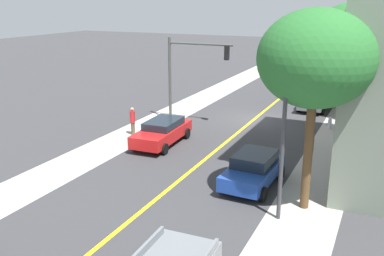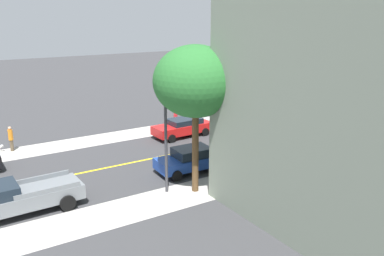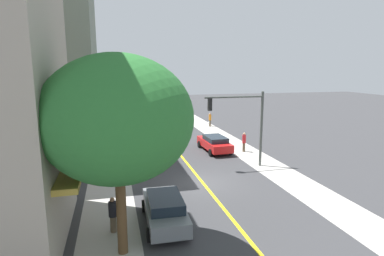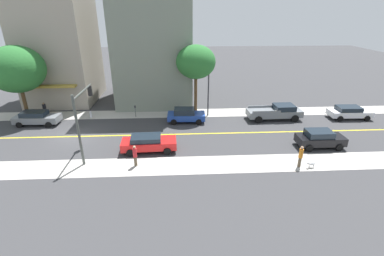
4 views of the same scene
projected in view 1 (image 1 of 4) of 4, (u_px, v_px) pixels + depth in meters
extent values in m
plane|color=#38383A|center=(254.00, 119.00, 31.16)|extent=(140.00, 140.00, 0.00)
cube|color=#ADA8A0|center=(342.00, 129.00, 28.72)|extent=(2.80, 126.00, 0.01)
cube|color=#ADA8A0|center=(179.00, 110.00, 33.59)|extent=(2.80, 126.00, 0.01)
cube|color=yellow|center=(254.00, 119.00, 31.16)|extent=(0.20, 126.00, 0.00)
cube|color=#B29338|center=(374.00, 73.00, 31.43)|extent=(0.91, 6.15, 0.24)
cylinder|color=brown|center=(347.00, 85.00, 34.51)|extent=(0.41, 0.41, 3.40)
ellipsoid|color=#286B2D|center=(352.00, 35.00, 33.40)|extent=(5.89, 5.89, 5.01)
cylinder|color=brown|center=(308.00, 156.00, 17.33)|extent=(0.36, 0.36, 4.47)
ellipsoid|color=#286B2D|center=(316.00, 59.00, 16.22)|extent=(4.43, 4.43, 3.76)
cylinder|color=silver|center=(330.00, 124.00, 28.76)|extent=(0.24, 0.24, 0.61)
sphere|color=silver|center=(330.00, 119.00, 28.65)|extent=(0.22, 0.22, 0.22)
cylinder|color=silver|center=(332.00, 124.00, 28.68)|extent=(0.10, 0.10, 0.10)
cylinder|color=silver|center=(327.00, 124.00, 28.82)|extent=(0.10, 0.10, 0.10)
cylinder|color=#4C4C51|center=(313.00, 143.00, 24.25)|extent=(0.07, 0.07, 1.13)
cube|color=#2D2D33|center=(314.00, 131.00, 24.06)|extent=(0.12, 0.18, 0.26)
cylinder|color=#474C47|center=(170.00, 79.00, 30.24)|extent=(0.20, 0.20, 5.82)
cylinder|color=#474C47|center=(200.00, 44.00, 28.60)|extent=(4.58, 0.14, 0.14)
cube|color=black|center=(227.00, 53.00, 27.98)|extent=(0.26, 0.32, 0.90)
sphere|color=red|center=(227.00, 48.00, 27.89)|extent=(0.20, 0.20, 0.20)
sphere|color=yellow|center=(227.00, 53.00, 27.98)|extent=(0.20, 0.20, 0.20)
sphere|color=green|center=(227.00, 58.00, 28.07)|extent=(0.20, 0.20, 0.20)
cylinder|color=#38383D|center=(283.00, 136.00, 16.08)|extent=(0.16, 0.16, 6.78)
ellipsoid|color=silver|center=(289.00, 39.00, 15.07)|extent=(0.70, 0.36, 0.24)
cube|color=red|center=(162.00, 133.00, 25.60)|extent=(2.05, 4.84, 0.69)
cube|color=#19232D|center=(164.00, 123.00, 25.65)|extent=(1.74, 2.64, 0.43)
cylinder|color=black|center=(165.00, 149.00, 23.96)|extent=(0.25, 0.65, 0.64)
cylinder|color=black|center=(135.00, 145.00, 24.65)|extent=(0.25, 0.65, 0.64)
cylinder|color=black|center=(187.00, 133.00, 26.75)|extent=(0.25, 0.65, 0.64)
cylinder|color=black|center=(160.00, 130.00, 27.43)|extent=(0.25, 0.65, 0.64)
cube|color=#1E429E|center=(253.00, 172.00, 19.87)|extent=(2.01, 4.17, 0.65)
cube|color=#19232D|center=(255.00, 159.00, 19.88)|extent=(1.72, 2.28, 0.55)
cylinder|color=black|center=(263.00, 194.00, 18.41)|extent=(0.24, 0.65, 0.64)
cylinder|color=black|center=(222.00, 186.00, 19.22)|extent=(0.24, 0.65, 0.64)
cylinder|color=black|center=(280.00, 172.00, 20.72)|extent=(0.24, 0.65, 0.64)
cylinder|color=black|center=(244.00, 166.00, 21.53)|extent=(0.24, 0.65, 0.64)
cube|color=slate|center=(315.00, 101.00, 33.86)|extent=(1.91, 4.70, 0.69)
cube|color=#19232D|center=(316.00, 93.00, 33.89)|extent=(1.64, 2.55, 0.49)
cylinder|color=black|center=(322.00, 111.00, 32.26)|extent=(0.24, 0.65, 0.64)
cylinder|color=black|center=(298.00, 108.00, 33.02)|extent=(0.24, 0.65, 0.64)
cylinder|color=black|center=(330.00, 102.00, 34.89)|extent=(0.24, 0.65, 0.64)
cylinder|color=black|center=(307.00, 100.00, 35.65)|extent=(0.24, 0.65, 0.64)
cube|color=slate|center=(138.00, 255.00, 12.37)|extent=(0.20, 3.15, 0.24)
cylinder|color=brown|center=(348.00, 107.00, 33.14)|extent=(0.29, 0.29, 0.77)
cylinder|color=black|center=(349.00, 97.00, 32.93)|extent=(0.39, 0.39, 0.71)
sphere|color=#936B4C|center=(349.00, 91.00, 32.80)|extent=(0.22, 0.22, 0.22)
cylinder|color=brown|center=(133.00, 129.00, 27.46)|extent=(0.25, 0.25, 0.81)
cylinder|color=red|center=(132.00, 117.00, 27.24)|extent=(0.33, 0.33, 0.74)
sphere|color=tan|center=(132.00, 109.00, 27.10)|extent=(0.23, 0.23, 0.23)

